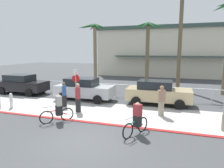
% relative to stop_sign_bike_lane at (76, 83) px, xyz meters
% --- Properties ---
extents(ground_plane, '(80.00, 80.00, 0.00)m').
position_rel_stop_sign_bike_lane_xyz_m(ground_plane, '(2.67, 5.61, -1.68)').
color(ground_plane, '#424447').
extents(sidewalk_strip, '(44.00, 4.00, 0.02)m').
position_rel_stop_sign_bike_lane_xyz_m(sidewalk_strip, '(2.67, -0.19, -1.67)').
color(sidewalk_strip, beige).
rests_on(sidewalk_strip, ground).
extents(curb_paint, '(44.00, 0.24, 0.03)m').
position_rel_stop_sign_bike_lane_xyz_m(curb_paint, '(2.67, -2.19, -1.66)').
color(curb_paint, maroon).
rests_on(curb_paint, ground).
extents(building_backdrop, '(21.77, 10.88, 7.27)m').
position_rel_stop_sign_bike_lane_xyz_m(building_backdrop, '(5.09, 22.34, 1.98)').
color(building_backdrop, beige).
rests_on(building_backdrop, ground).
extents(rail_fence, '(21.57, 0.08, 1.04)m').
position_rel_stop_sign_bike_lane_xyz_m(rail_fence, '(2.67, 4.11, -0.84)').
color(rail_fence, white).
rests_on(rail_fence, ground).
extents(stop_sign_bike_lane, '(0.52, 0.56, 2.56)m').
position_rel_stop_sign_bike_lane_xyz_m(stop_sign_bike_lane, '(0.00, 0.00, 0.00)').
color(stop_sign_bike_lane, gray).
rests_on(stop_sign_bike_lane, ground).
extents(bollard_1, '(0.20, 0.20, 1.00)m').
position_rel_stop_sign_bike_lane_xyz_m(bollard_1, '(-4.15, -1.20, -1.16)').
color(bollard_1, white).
rests_on(bollard_1, ground).
extents(palm_tree_0, '(3.51, 3.02, 6.58)m').
position_rel_stop_sign_bike_lane_xyz_m(palm_tree_0, '(-2.28, 8.81, 3.37)').
color(palm_tree_0, '#846B4C').
rests_on(palm_tree_0, ground).
extents(palm_tree_1, '(3.31, 3.16, 6.44)m').
position_rel_stop_sign_bike_lane_xyz_m(palm_tree_1, '(3.41, 8.31, 3.16)').
color(palm_tree_1, brown).
rests_on(palm_tree_1, ground).
extents(palm_tree_2, '(3.61, 2.89, 9.96)m').
position_rel_stop_sign_bike_lane_xyz_m(palm_tree_2, '(6.34, 9.03, 5.57)').
color(palm_tree_2, brown).
rests_on(palm_tree_2, ground).
extents(car_black_0, '(4.40, 2.02, 1.69)m').
position_rel_stop_sign_bike_lane_xyz_m(car_black_0, '(-6.75, 2.75, -0.81)').
color(car_black_0, black).
rests_on(car_black_0, ground).
extents(car_silver_1, '(4.40, 2.02, 1.69)m').
position_rel_stop_sign_bike_lane_xyz_m(car_silver_1, '(-0.53, 2.27, -0.81)').
color(car_silver_1, '#B2B7BC').
rests_on(car_silver_1, ground).
extents(car_tan_2, '(4.40, 2.02, 1.69)m').
position_rel_stop_sign_bike_lane_xyz_m(car_tan_2, '(4.96, 2.63, -0.81)').
color(car_tan_2, tan).
rests_on(car_tan_2, ground).
extents(cyclist_red_0, '(1.25, 1.40, 1.50)m').
position_rel_stop_sign_bike_lane_xyz_m(cyclist_red_0, '(0.26, -2.56, -0.98)').
color(cyclist_red_0, black).
rests_on(cyclist_red_0, ground).
extents(cyclist_teal_1, '(0.84, 1.67, 1.50)m').
position_rel_stop_sign_bike_lane_xyz_m(cyclist_teal_1, '(4.53, -2.95, -0.98)').
color(cyclist_teal_1, black).
rests_on(cyclist_teal_1, ground).
extents(pedestrian_0, '(0.44, 0.48, 1.65)m').
position_rel_stop_sign_bike_lane_xyz_m(pedestrian_0, '(-1.00, 0.16, -0.91)').
color(pedestrian_0, '#232326').
rests_on(pedestrian_0, ground).
extents(pedestrian_1, '(0.46, 0.40, 1.78)m').
position_rel_stop_sign_bike_lane_xyz_m(pedestrian_1, '(5.38, 0.07, -0.85)').
color(pedestrian_1, gray).
rests_on(pedestrian_1, ground).
extents(pedestrian_2, '(0.41, 0.46, 1.79)m').
position_rel_stop_sign_bike_lane_xyz_m(pedestrian_2, '(0.48, -0.70, -0.84)').
color(pedestrian_2, '#232326').
rests_on(pedestrian_2, ground).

